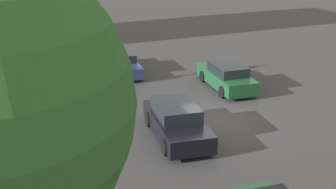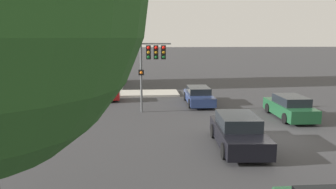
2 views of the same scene
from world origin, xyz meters
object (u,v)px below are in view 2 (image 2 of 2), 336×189
Objects in this scene: crossing_car_1 at (199,96)px; crossing_car_2 at (290,107)px; crossing_car_3 at (238,132)px; parked_car_1 at (23,93)px; traffic_signal at (152,58)px; parked_car_0 at (91,92)px.

crossing_car_2 is at bearing 46.74° from crossing_car_1.
crossing_car_2 is 6.91m from crossing_car_3.
crossing_car_1 is 13.44m from parked_car_1.
traffic_signal is at bearing 75.61° from crossing_car_2.
parked_car_1 reaches higher than crossing_car_2.
traffic_signal is 1.06× the size of crossing_car_1.
traffic_signal is 5.20m from crossing_car_1.
parked_car_0 reaches higher than parked_car_1.
traffic_signal is 8.68m from crossing_car_3.
traffic_signal reaches higher than crossing_car_2.
crossing_car_2 is at bearing 74.04° from traffic_signal.
crossing_car_2 is at bearing 140.39° from crossing_car_3.
parked_car_1 is (6.49, 18.15, 0.02)m from crossing_car_2.
crossing_car_3 is 14.01m from parked_car_0.
traffic_signal reaches higher than parked_car_1.
parked_car_0 is 5.22m from parked_car_1.
crossing_car_1 is 6.75m from crossing_car_2.
crossing_car_2 is 0.99× the size of parked_car_0.
parked_car_1 is at bearing -4.39° from parked_car_0.
traffic_signal is 1.10× the size of parked_car_0.
crossing_car_1 is at bearing 123.94° from traffic_signal.
crossing_car_1 is 8.25m from parked_car_0.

